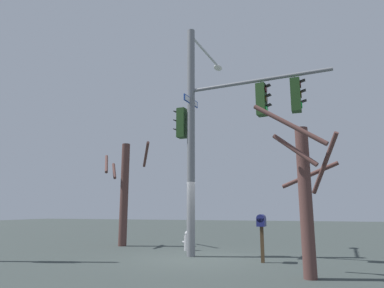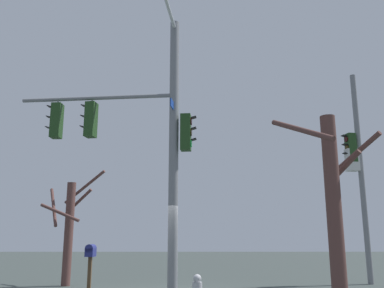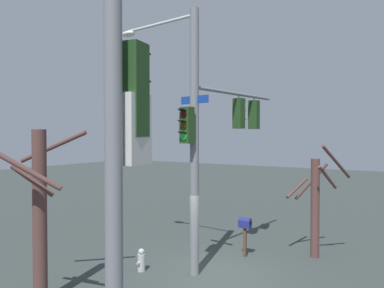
% 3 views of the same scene
% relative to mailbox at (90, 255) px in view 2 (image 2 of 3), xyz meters
% --- Properties ---
extents(main_signal_pole_assembly, '(5.53, 3.95, 8.30)m').
position_rel_mailbox_xyz_m(main_signal_pole_assembly, '(-1.68, 0.67, 3.66)').
color(main_signal_pole_assembly, slate).
rests_on(main_signal_pole_assembly, ground).
extents(secondary_pole_assembly, '(0.75, 0.40, 7.83)m').
position_rel_mailbox_xyz_m(secondary_pole_assembly, '(-9.19, -2.60, 3.14)').
color(secondary_pole_assembly, slate).
rests_on(secondary_pole_assembly, ground).
extents(mailbox, '(0.26, 0.45, 1.41)m').
position_rel_mailbox_xyz_m(mailbox, '(0.00, 0.00, 0.00)').
color(mailbox, '#4C3823').
rests_on(mailbox, ground).
extents(bare_tree_behind_pole, '(1.96, 2.00, 4.07)m').
position_rel_mailbox_xyz_m(bare_tree_behind_pole, '(1.29, -2.16, 0.86)').
color(bare_tree_behind_pole, brown).
rests_on(bare_tree_behind_pole, ground).
extents(bare_tree_across_street, '(2.55, 2.53, 4.52)m').
position_rel_mailbox_xyz_m(bare_tree_across_street, '(-6.33, 2.90, 1.33)').
color(bare_tree_across_street, brown).
rests_on(bare_tree_across_street, ground).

